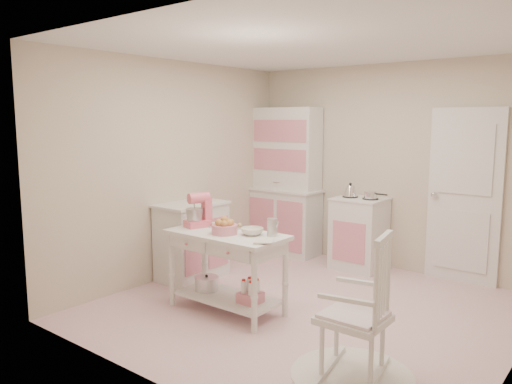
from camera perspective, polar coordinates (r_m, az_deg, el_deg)
room_shell at (r=4.86m, az=6.06°, el=5.28°), size 3.84×3.84×2.62m
door at (r=6.26m, az=22.70°, el=-0.46°), size 0.82×0.05×2.04m
hutch at (r=7.09m, az=3.32°, el=1.26°), size 1.06×0.50×2.08m
stove at (r=6.54m, az=11.70°, el=-4.64°), size 0.62×0.57×0.92m
base_cabinet at (r=6.06m, az=-7.33°, el=-5.55°), size 0.54×0.84×0.92m
lace_rug at (r=4.03m, az=10.89°, el=-19.82°), size 0.92×0.92×0.01m
rocking_chair at (r=3.81m, az=11.12°, el=-12.56°), size 0.61×0.80×1.10m
work_table at (r=5.01m, az=-3.36°, el=-9.12°), size 1.20×0.60×0.80m
stand_mixer at (r=5.17m, az=-6.74°, el=-2.12°), size 0.28×0.33×0.34m
cookie_tray at (r=5.14m, az=-3.31°, el=-3.99°), size 0.34×0.24×0.02m
bread_basket at (r=4.85m, az=-3.62°, el=-4.27°), size 0.25×0.25×0.09m
mixing_bowl at (r=4.80m, az=-0.43°, el=-4.53°), size 0.22×0.22×0.07m
metal_pitcher at (r=4.74m, az=1.87°, el=-4.06°), size 0.10×0.10×0.17m
recipe_book at (r=4.54m, az=-0.14°, el=-5.58°), size 0.26×0.28×0.02m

